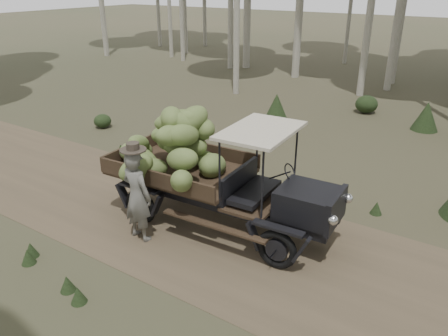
{
  "coord_description": "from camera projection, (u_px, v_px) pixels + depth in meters",
  "views": [
    {
      "loc": [
        5.29,
        -6.39,
        4.9
      ],
      "look_at": [
        0.83,
        0.4,
        1.33
      ],
      "focal_mm": 35.0,
      "sensor_mm": 36.0,
      "label": 1
    }
  ],
  "objects": [
    {
      "name": "ground",
      "position": [
        182.0,
        222.0,
        9.52
      ],
      "size": [
        120.0,
        120.0,
        0.0
      ],
      "primitive_type": "plane",
      "color": "#473D2B",
      "rests_on": "ground"
    },
    {
      "name": "dirt_track",
      "position": [
        182.0,
        221.0,
        9.52
      ],
      "size": [
        70.0,
        4.0,
        0.01
      ],
      "primitive_type": "cube",
      "color": "brown",
      "rests_on": "ground"
    },
    {
      "name": "banana_truck",
      "position": [
        196.0,
        158.0,
        9.02
      ],
      "size": [
        5.14,
        2.5,
        2.57
      ],
      "rotation": [
        0.0,
        0.0,
        0.05
      ],
      "color": "black",
      "rests_on": "ground"
    },
    {
      "name": "farmer",
      "position": [
        137.0,
        195.0,
        8.55
      ],
      "size": [
        0.72,
        0.54,
        2.06
      ],
      "rotation": [
        0.0,
        0.0,
        3.07
      ],
      "color": "#605E58",
      "rests_on": "ground"
    },
    {
      "name": "undergrowth",
      "position": [
        250.0,
        263.0,
        7.26
      ],
      "size": [
        22.77,
        22.88,
        1.33
      ],
      "color": "#233319",
      "rests_on": "ground"
    }
  ]
}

